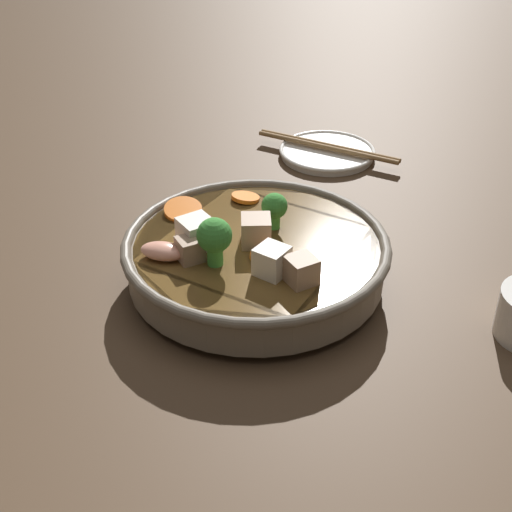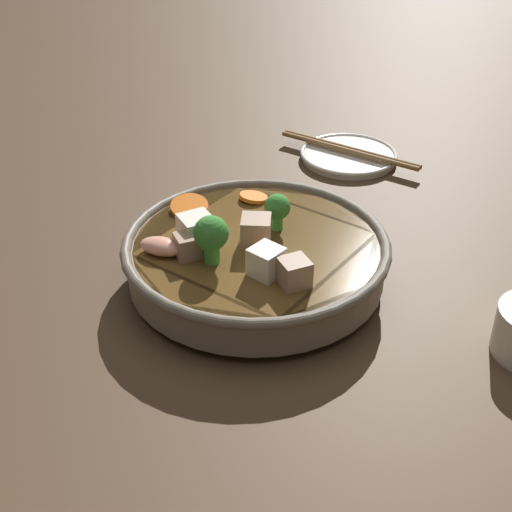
{
  "view_description": "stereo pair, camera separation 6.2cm",
  "coord_description": "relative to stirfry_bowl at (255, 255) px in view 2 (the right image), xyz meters",
  "views": [
    {
      "loc": [
        0.52,
        -0.39,
        0.46
      ],
      "look_at": [
        0.0,
        0.0,
        0.03
      ],
      "focal_mm": 50.0,
      "sensor_mm": 36.0,
      "label": 1
    },
    {
      "loc": [
        0.55,
        -0.34,
        0.46
      ],
      "look_at": [
        0.0,
        0.0,
        0.03
      ],
      "focal_mm": 50.0,
      "sensor_mm": 36.0,
      "label": 2
    }
  ],
  "objects": [
    {
      "name": "chopsticks_pair",
      "position": [
        -0.2,
        0.28,
        -0.02
      ],
      "size": [
        0.21,
        0.11,
        0.01
      ],
      "color": "olive",
      "rests_on": "side_saucer"
    },
    {
      "name": "side_saucer",
      "position": [
        -0.2,
        0.28,
        -0.03
      ],
      "size": [
        0.14,
        0.14,
        0.01
      ],
      "color": "white",
      "rests_on": "ground_plane"
    },
    {
      "name": "stirfry_bowl",
      "position": [
        0.0,
        0.0,
        0.0
      ],
      "size": [
        0.29,
        0.29,
        0.1
      ],
      "color": "slate",
      "rests_on": "ground_plane"
    },
    {
      "name": "ground_plane",
      "position": [
        0.0,
        0.0,
        -0.04
      ],
      "size": [
        3.0,
        3.0,
        0.0
      ],
      "primitive_type": "plane",
      "color": "#4C3826"
    }
  ]
}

